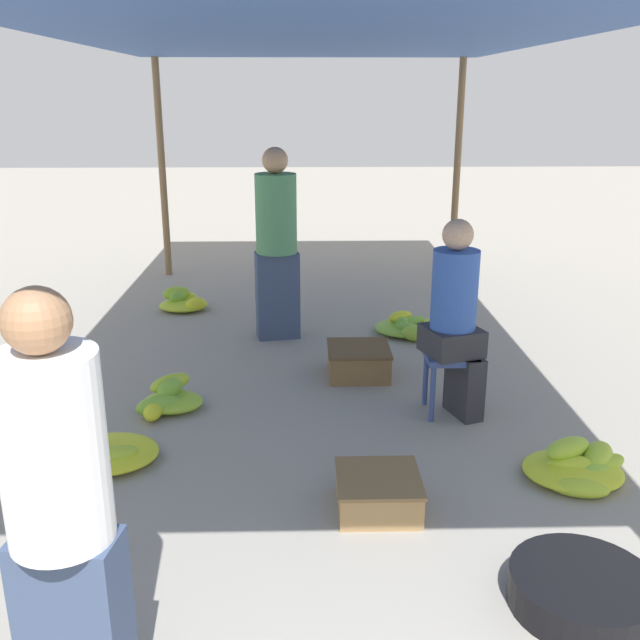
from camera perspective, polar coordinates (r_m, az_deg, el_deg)
canopy_post_back_left at (r=8.56m, az=-12.51°, el=11.61°), size 0.08×0.08×2.46m
canopy_post_back_right at (r=8.60m, az=10.90°, el=11.73°), size 0.08×0.08×2.46m
canopy_tarp at (r=4.96m, az=-0.34°, el=22.34°), size 3.81×7.25×0.04m
vendor_foreground at (r=2.48m, az=-20.00°, el=-14.40°), size 0.38×0.38×1.56m
stool at (r=4.86m, az=10.37°, el=-3.58°), size 0.34×0.34×0.43m
vendor_seated at (r=4.74m, az=10.84°, el=0.34°), size 0.43×0.43×1.33m
basin_black at (r=3.41m, az=20.22°, el=-19.67°), size 0.61×0.61×0.15m
banana_pile_left_0 at (r=4.47m, az=-17.18°, el=-10.07°), size 0.68×0.52×0.18m
banana_pile_left_1 at (r=7.29m, az=-10.83°, el=1.43°), size 0.50×0.52×0.23m
banana_pile_left_2 at (r=5.02m, az=-12.16°, el=-6.26°), size 0.46×0.52×0.22m
banana_pile_right_0 at (r=4.36m, az=20.02°, el=-11.02°), size 0.63×0.54×0.22m
banana_pile_right_1 at (r=6.47m, az=7.22°, el=-0.56°), size 0.60×0.60×0.19m
crate_near at (r=5.50m, az=3.10°, el=-3.30°), size 0.48×0.48×0.23m
crate_mid at (r=3.84m, az=4.68°, el=-13.59°), size 0.44×0.44×0.19m
shopper_walking_mid at (r=6.16m, az=-3.49°, el=6.25°), size 0.41×0.41×1.66m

